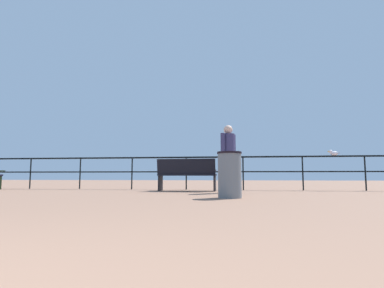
{
  "coord_description": "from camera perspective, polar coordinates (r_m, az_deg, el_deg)",
  "views": [
    {
      "loc": [
        1.43,
        -0.01,
        0.45
      ],
      "look_at": [
        0.25,
        9.27,
        1.43
      ],
      "focal_mm": 28.37,
      "sensor_mm": 36.0,
      "label": 1
    }
  ],
  "objects": [
    {
      "name": "pier_railing",
      "position": [
        9.89,
        -1.08,
        -4.03
      ],
      "size": [
        25.6,
        0.05,
        1.07
      ],
      "color": "black",
      "rests_on": "ground_plane"
    },
    {
      "name": "bench_near_left",
      "position": [
        8.95,
        -1.01,
        -5.45
      ],
      "size": [
        1.73,
        0.69,
        0.94
      ],
      "color": "black",
      "rests_on": "ground_plane"
    },
    {
      "name": "person_by_bench",
      "position": [
        8.14,
        6.86,
        -1.82
      ],
      "size": [
        0.4,
        0.48,
        1.8
      ],
      "color": "#1A2130",
      "rests_on": "ground_plane"
    },
    {
      "name": "seagull_on_rail",
      "position": [
        10.31,
        25.07,
        -1.53
      ],
      "size": [
        0.37,
        0.15,
        0.17
      ],
      "color": "white",
      "rests_on": "pier_railing"
    },
    {
      "name": "trash_bin",
      "position": [
        6.25,
        7.09,
        -5.73
      ],
      "size": [
        0.5,
        0.5,
        0.94
      ],
      "color": "slate",
      "rests_on": "ground_plane"
    }
  ]
}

